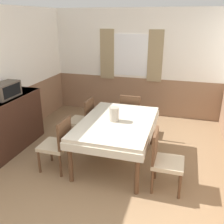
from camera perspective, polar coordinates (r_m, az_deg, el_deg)
name	(u,v)px	position (r m, az deg, el deg)	size (l,w,h in m)	color
wall_back	(136,63)	(6.32, 5.49, 11.03)	(4.58, 0.10, 2.60)	white
wall_left	(5,78)	(5.24, -23.30, 7.23)	(0.05, 4.76, 2.60)	white
dining_table	(117,126)	(4.22, 1.14, -3.32)	(1.21, 1.76, 0.76)	beige
chair_right_near	(163,159)	(3.71, 11.68, -10.41)	(0.44, 0.44, 0.90)	brown
chair_head_window	(131,113)	(5.29, 4.36, -0.23)	(0.44, 0.44, 0.90)	brown
chair_left_far	(83,119)	(5.01, -6.54, -1.54)	(0.44, 0.44, 0.90)	brown
chair_left_near	(58,143)	(4.14, -12.27, -6.91)	(0.44, 0.44, 0.90)	brown
sideboard	(11,123)	(5.06, -22.02, -2.33)	(0.46, 1.44, 1.03)	#3D2319
tv	(5,90)	(4.85, -23.17, 4.59)	(0.29, 0.56, 0.27)	#51473D
vase	(114,114)	(4.14, 0.47, -0.48)	(0.16, 0.16, 0.24)	#A39989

